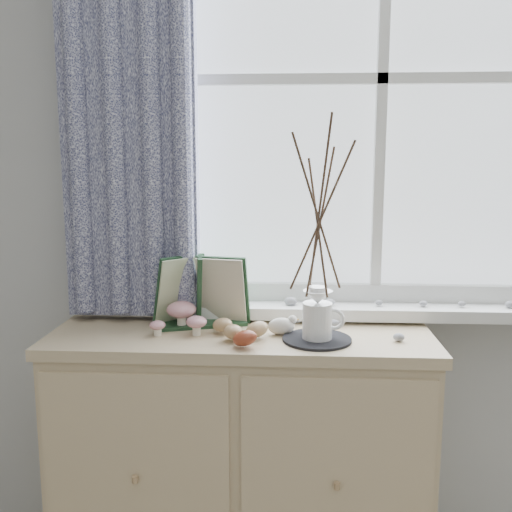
# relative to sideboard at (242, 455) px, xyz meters

# --- Properties ---
(sideboard) EXTENTS (1.20, 0.45, 0.85)m
(sideboard) POSITION_rel_sideboard_xyz_m (0.00, 0.00, 0.00)
(sideboard) COLOR tan
(sideboard) RESTS_ON ground
(botanical_book) EXTENTS (0.37, 0.22, 0.24)m
(botanical_book) POSITION_rel_sideboard_xyz_m (-0.14, 0.03, 0.54)
(botanical_book) COLOR #1D3E24
(botanical_book) RESTS_ON sideboard
(toadstool_cluster) EXTENTS (0.18, 0.15, 0.09)m
(toadstool_cluster) POSITION_rel_sideboard_xyz_m (-0.19, -0.00, 0.48)
(toadstool_cluster) COLOR white
(toadstool_cluster) RESTS_ON sideboard
(wooden_eggs) EXTENTS (0.17, 0.17, 0.07)m
(wooden_eggs) POSITION_rel_sideboard_xyz_m (0.00, -0.09, 0.45)
(wooden_eggs) COLOR #A6805C
(wooden_eggs) RESTS_ON sideboard
(songbird_figurine) EXTENTS (0.12, 0.07, 0.06)m
(songbird_figurine) POSITION_rel_sideboard_xyz_m (0.13, -0.03, 0.45)
(songbird_figurine) COLOR silver
(songbird_figurine) RESTS_ON sideboard
(crocheted_doily) EXTENTS (0.21, 0.21, 0.01)m
(crocheted_doily) POSITION_rel_sideboard_xyz_m (0.24, -0.08, 0.43)
(crocheted_doily) COLOR black
(crocheted_doily) RESTS_ON sideboard
(twig_pitcher) EXTENTS (0.29, 0.29, 0.67)m
(twig_pitcher) POSITION_rel_sideboard_xyz_m (0.24, -0.08, 0.81)
(twig_pitcher) COLOR white
(twig_pitcher) RESTS_ON crocheted_doily
(sideboard_pebbles) EXTENTS (0.33, 0.23, 0.02)m
(sideboard_pebbles) POSITION_rel_sideboard_xyz_m (0.30, 0.00, 0.44)
(sideboard_pebbles) COLOR gray
(sideboard_pebbles) RESTS_ON sideboard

